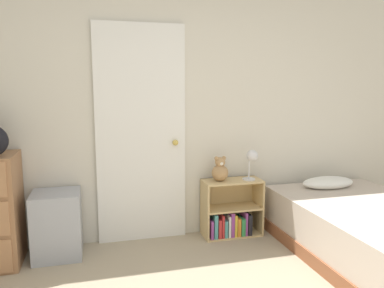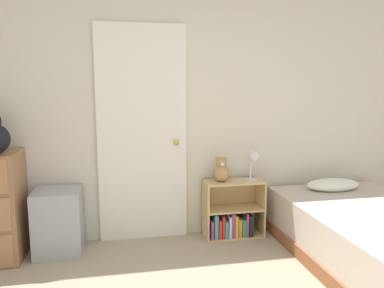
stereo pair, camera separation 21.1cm
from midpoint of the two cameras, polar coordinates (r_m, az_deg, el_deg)
name	(u,v)px [view 2 (the right image)]	position (r m, az deg, el deg)	size (l,w,h in m)	color
wall_back	(158,108)	(3.63, -3.55, 5.45)	(10.00, 0.06, 2.55)	beige
door_closed	(142,135)	(3.58, -5.89, 1.44)	(0.85, 0.09, 2.06)	white
storage_bin	(58,221)	(3.58, -18.08, -11.17)	(0.41, 0.39, 0.58)	#999EA8
bookshelf	(231,216)	(3.82, 7.64, -10.80)	(0.59, 0.27, 0.57)	tan
teddy_bear	(221,171)	(3.66, 6.13, -4.09)	(0.16, 0.16, 0.25)	tan
desk_lamp	(254,159)	(3.71, 10.98, -2.32)	(0.14, 0.14, 0.30)	silver
bed	(376,237)	(3.64, 27.75, -12.42)	(1.23, 1.89, 0.57)	brown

